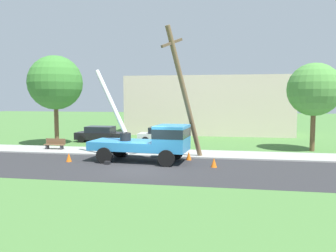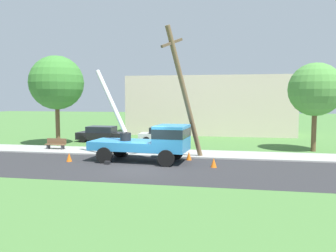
# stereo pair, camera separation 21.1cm
# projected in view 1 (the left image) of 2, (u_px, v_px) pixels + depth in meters

# --- Properties ---
(ground_plane) EXTENTS (120.00, 120.00, 0.00)m
(ground_plane) POSITION_uv_depth(u_px,v_px,m) (174.00, 141.00, 31.42)
(ground_plane) COLOR #477538
(road_asphalt) EXTENTS (80.00, 7.17, 0.01)m
(road_asphalt) POSITION_uv_depth(u_px,v_px,m) (141.00, 168.00, 19.64)
(road_asphalt) COLOR #2B2B2D
(road_asphalt) RESTS_ON ground
(sidewalk_strip) EXTENTS (80.00, 3.17, 0.10)m
(sidewalk_strip) POSITION_uv_depth(u_px,v_px,m) (159.00, 153.00, 24.71)
(sidewalk_strip) COLOR #9E9E99
(sidewalk_strip) RESTS_ON ground
(utility_truck) EXTENTS (6.74, 3.26, 5.98)m
(utility_truck) POSITION_uv_depth(u_px,v_px,m) (152.00, 140.00, 21.38)
(utility_truck) COLOR #2D84C6
(utility_truck) RESTS_ON ground
(leaning_utility_pole) EXTENTS (2.43, 3.18, 8.55)m
(leaning_utility_pole) POSITION_uv_depth(u_px,v_px,m) (184.00, 93.00, 21.87)
(leaning_utility_pole) COLOR brown
(leaning_utility_pole) RESTS_ON ground
(traffic_cone_ahead) EXTENTS (0.36, 0.36, 0.56)m
(traffic_cone_ahead) POSITION_uv_depth(u_px,v_px,m) (214.00, 163.00, 19.80)
(traffic_cone_ahead) COLOR orange
(traffic_cone_ahead) RESTS_ON ground
(traffic_cone_behind) EXTENTS (0.36, 0.36, 0.56)m
(traffic_cone_behind) POSITION_uv_depth(u_px,v_px,m) (69.00, 157.00, 21.52)
(traffic_cone_behind) COLOR orange
(traffic_cone_behind) RESTS_ON ground
(traffic_cone_curbside) EXTENTS (0.36, 0.36, 0.56)m
(traffic_cone_curbside) POSITION_uv_depth(u_px,v_px,m) (189.00, 156.00, 22.10)
(traffic_cone_curbside) COLOR orange
(traffic_cone_curbside) RESTS_ON ground
(parked_sedan_black) EXTENTS (4.44, 2.08, 1.42)m
(parked_sedan_black) POSITION_uv_depth(u_px,v_px,m) (100.00, 134.00, 31.21)
(parked_sedan_black) COLOR black
(parked_sedan_black) RESTS_ON ground
(parked_sedan_silver) EXTENTS (4.48, 2.15, 1.42)m
(parked_sedan_silver) POSITION_uv_depth(u_px,v_px,m) (163.00, 135.00, 30.37)
(parked_sedan_silver) COLOR #B7B7BF
(parked_sedan_silver) RESTS_ON ground
(park_bench) EXTENTS (1.60, 0.45, 0.90)m
(park_bench) POSITION_uv_depth(u_px,v_px,m) (55.00, 144.00, 26.17)
(park_bench) COLOR brown
(park_bench) RESTS_ON ground
(roadside_tree_near) EXTENTS (4.53, 4.53, 7.58)m
(roadside_tree_near) POSITION_uv_depth(u_px,v_px,m) (55.00, 83.00, 28.46)
(roadside_tree_near) COLOR brown
(roadside_tree_near) RESTS_ON ground
(roadside_tree_far) EXTENTS (3.99, 3.99, 6.67)m
(roadside_tree_far) POSITION_uv_depth(u_px,v_px,m) (314.00, 90.00, 25.43)
(roadside_tree_far) COLOR brown
(roadside_tree_far) RESTS_ON ground
(lowrise_building_backdrop) EXTENTS (18.00, 6.00, 6.40)m
(lowrise_building_backdrop) POSITION_uv_depth(u_px,v_px,m) (208.00, 105.00, 38.20)
(lowrise_building_backdrop) COLOR beige
(lowrise_building_backdrop) RESTS_ON ground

